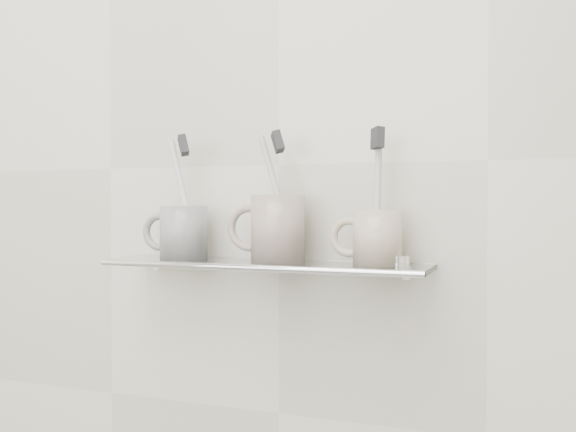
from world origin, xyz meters
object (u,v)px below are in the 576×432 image
at_px(mug_left, 184,232).
at_px(mug_right, 377,238).
at_px(shelf_glass, 264,264).
at_px(mug_center, 278,228).

bearing_deg(mug_left, mug_right, 16.87).
distance_m(shelf_glass, mug_left, 0.15).
bearing_deg(mug_right, shelf_glass, -164.71).
bearing_deg(mug_left, shelf_glass, 14.83).
distance_m(mug_center, mug_right, 0.15).
bearing_deg(mug_center, mug_right, 9.57).
relative_size(shelf_glass, mug_left, 5.92).
bearing_deg(mug_left, mug_center, 16.87).
xyz_separation_m(mug_left, mug_center, (0.16, 0.00, 0.01)).
bearing_deg(mug_center, shelf_glass, -156.98).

